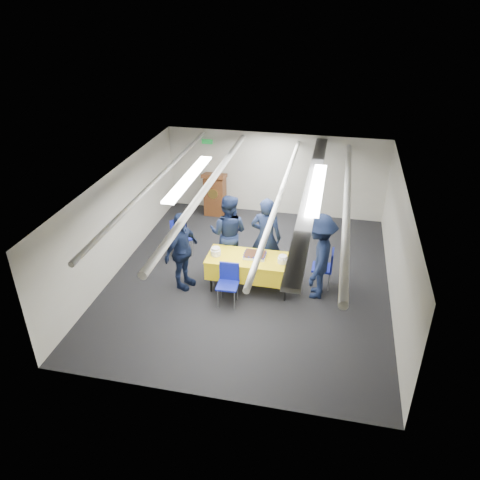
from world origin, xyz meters
name	(u,v)px	position (x,y,z in m)	size (l,w,h in m)	color
ground	(250,278)	(0.00, 0.00, 0.00)	(7.00, 7.00, 0.00)	black
room_shell	(259,196)	(0.09, 0.41, 1.81)	(6.00, 7.00, 2.30)	beige
serving_table	(250,266)	(0.07, -0.40, 0.56)	(1.80, 0.81, 0.77)	black
sheet_cake	(255,255)	(0.16, -0.34, 0.81)	(0.47, 0.36, 0.08)	white
plate_stack_left	(216,252)	(-0.65, -0.45, 0.85)	(0.21, 0.21, 0.18)	white
plate_stack_right	(283,259)	(0.75, -0.45, 0.84)	(0.21, 0.21, 0.16)	white
podium	(215,194)	(-1.60, 3.05, 0.61)	(0.62, 0.53, 1.25)	brown
chair_near	(228,280)	(-0.27, -0.94, 0.53)	(0.44, 0.44, 0.87)	gray
chair_right	(326,265)	(1.64, 0.04, 0.53)	(0.43, 0.43, 0.87)	gray
chair_left	(180,233)	(-1.85, 0.73, 0.53)	(0.59, 0.59, 0.87)	gray
sailor_a	(266,238)	(0.29, 0.25, 0.92)	(0.67, 0.44, 1.85)	black
sailor_b	(228,233)	(-0.56, 0.32, 0.90)	(0.88, 0.68, 1.80)	black
sailor_c	(182,251)	(-1.35, -0.61, 0.87)	(1.02, 0.42, 1.73)	black
sailor_d	(318,257)	(1.46, -0.32, 0.92)	(1.19, 0.69, 1.85)	black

